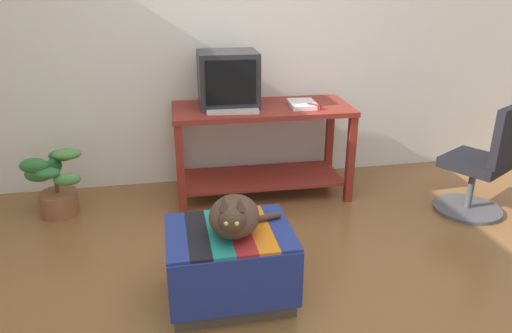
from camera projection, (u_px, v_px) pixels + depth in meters
The scene contains 11 objects.
ground_plane at pixel (288, 315), 2.62m from camera, with size 14.00×14.00×0.00m, color brown.
back_wall at pixel (231, 33), 4.01m from camera, with size 8.00×0.10×2.60m, color silver.
desk at pixel (262, 135), 3.92m from camera, with size 1.45×0.67×0.77m.
tv_monitor at pixel (228, 80), 3.77m from camera, with size 0.48×0.42×0.43m.
keyboard at pixel (233, 111), 3.66m from camera, with size 0.40×0.15×0.02m, color beige.
book at pixel (302, 104), 3.83m from camera, with size 0.21×0.30×0.03m, color white.
ottoman_with_blanket at pixel (230, 264), 2.69m from camera, with size 0.70×0.55×0.44m.
cat at pixel (234, 216), 2.54m from camera, with size 0.46×0.43×0.28m.
potted_plant at pixel (56, 185), 3.65m from camera, with size 0.44×0.35×0.53m.
office_chair at pixel (482, 168), 3.61m from camera, with size 0.57×0.57×0.89m.
stapler at pixel (314, 107), 3.74m from camera, with size 0.04×0.11×0.04m, color #A31E1E.
Camera 1 is at (-0.58, -2.06, 1.73)m, focal length 33.35 mm.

